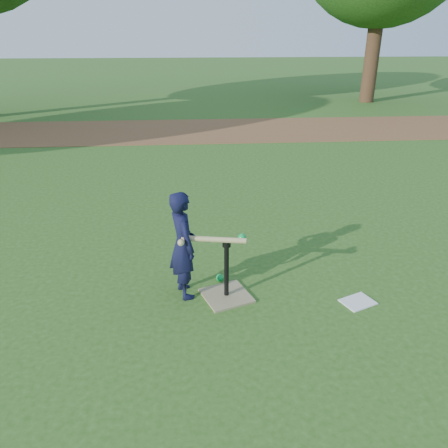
{
  "coord_description": "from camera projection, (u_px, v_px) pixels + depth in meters",
  "views": [
    {
      "loc": [
        0.03,
        -3.88,
        2.41
      ],
      "look_at": [
        0.35,
        0.04,
        0.65
      ],
      "focal_mm": 35.0,
      "sensor_mm": 36.0,
      "label": 1
    }
  ],
  "objects": [
    {
      "name": "ground",
      "position": [
        191.0,
        284.0,
        4.51
      ],
      "size": [
        80.0,
        80.0,
        0.0
      ],
      "primitive_type": "plane",
      "color": "#285116",
      "rests_on": "ground"
    },
    {
      "name": "dirt_strip",
      "position": [
        188.0,
        131.0,
        11.33
      ],
      "size": [
        24.0,
        3.0,
        0.01
      ],
      "primitive_type": "cube",
      "color": "brown",
      "rests_on": "ground"
    },
    {
      "name": "child",
      "position": [
        183.0,
        245.0,
        4.14
      ],
      "size": [
        0.37,
        0.45,
        1.07
      ],
      "primitive_type": "imported",
      "rotation": [
        0.0,
        0.0,
        1.89
      ],
      "color": "black",
      "rests_on": "ground"
    },
    {
      "name": "wiffle_ball_ground",
      "position": [
        220.0,
        278.0,
        4.55
      ],
      "size": [
        0.08,
        0.08,
        0.08
      ],
      "primitive_type": "sphere",
      "color": "#0D993D",
      "rests_on": "ground"
    },
    {
      "name": "clipboard",
      "position": [
        358.0,
        302.0,
        4.2
      ],
      "size": [
        0.37,
        0.33,
        0.01
      ],
      "primitive_type": "cube",
      "rotation": [
        0.0,
        0.0,
        0.4
      ],
      "color": "white",
      "rests_on": "ground"
    },
    {
      "name": "batting_tee",
      "position": [
        226.0,
        287.0,
        4.25
      ],
      "size": [
        0.55,
        0.55,
        0.61
      ],
      "color": "#90845B",
      "rests_on": "ground"
    },
    {
      "name": "swing_action",
      "position": [
        216.0,
        239.0,
        4.01
      ],
      "size": [
        0.63,
        0.16,
        0.08
      ],
      "color": "tan",
      "rests_on": "ground"
    }
  ]
}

